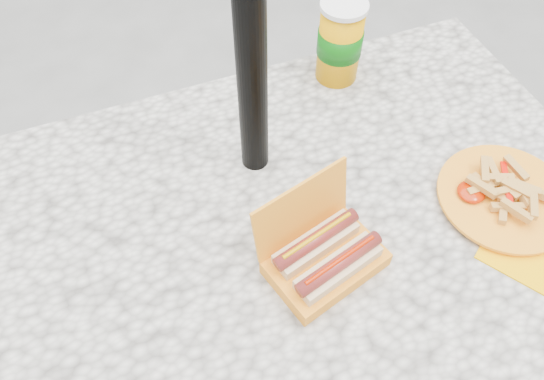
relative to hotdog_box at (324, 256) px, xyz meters
name	(u,v)px	position (x,y,z in m)	size (l,w,h in m)	color
ground	(281,367)	(-0.03, 0.09, -0.78)	(60.00, 60.00, 0.00)	slate
picnic_table	(286,258)	(-0.03, 0.09, -0.14)	(1.20, 0.80, 0.75)	beige
hotdog_box	(324,256)	(0.00, 0.00, 0.00)	(0.21, 0.18, 0.15)	orange
fries_plate	(507,200)	(0.35, -0.01, -0.02)	(0.26, 0.35, 0.05)	#FFB200
soda_cup	(340,42)	(0.22, 0.41, 0.06)	(0.09, 0.09, 0.18)	#E99700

